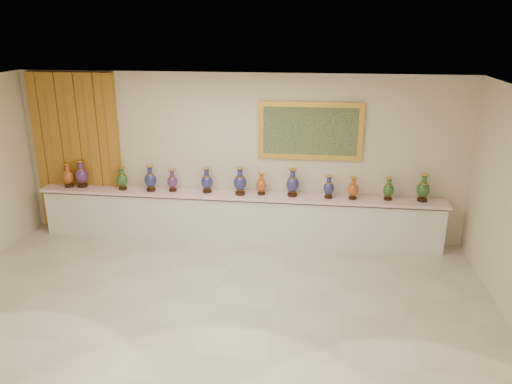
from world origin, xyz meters
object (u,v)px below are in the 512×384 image
vase_0 (68,176)px  vase_1 (82,175)px  counter (238,218)px  vase_2 (122,180)px

vase_0 → vase_1: vase_1 is taller
vase_0 → vase_1: 0.25m
vase_0 → counter: bearing=0.4°
vase_0 → vase_2: size_ratio=1.07×
counter → vase_0: size_ratio=16.08×
vase_1 → vase_2: 0.81m
vase_0 → vase_1: size_ratio=0.90×
vase_1 → vase_2: bearing=-4.3°
counter → vase_2: bearing=-178.8°
vase_0 → vase_2: 1.05m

